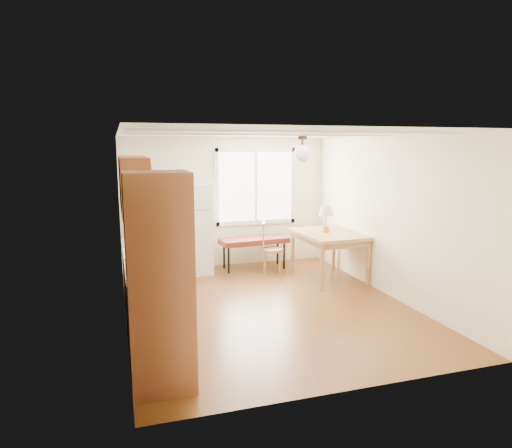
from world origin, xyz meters
name	(u,v)px	position (x,y,z in m)	size (l,w,h in m)	color
room_shell	(267,222)	(0.00, 0.00, 1.25)	(4.60, 5.60, 2.62)	#532C11
kitchen_run	(149,271)	(-1.72, -0.63, 0.84)	(0.65, 3.40, 2.20)	brown
window_unit	(256,186)	(0.60, 2.47, 1.55)	(1.64, 0.05, 1.51)	white
pendant_light	(302,152)	(0.70, 0.40, 2.24)	(0.26, 0.26, 0.40)	black
refrigerator	(190,229)	(-0.77, 2.12, 0.83)	(0.74, 0.74, 1.66)	white
bench	(254,241)	(0.43, 2.04, 0.54)	(1.34, 0.59, 0.60)	#561B14
dining_table	(329,238)	(1.50, 1.02, 0.73)	(1.04, 1.37, 0.84)	#A1713E
chair	(268,244)	(0.62, 1.78, 0.53)	(0.45, 0.45, 0.93)	#A1713E
table_lamp	(326,213)	(1.46, 1.07, 1.18)	(0.27, 0.27, 0.48)	#CA8F40
coffee_maker	(152,267)	(-1.72, -1.15, 1.02)	(0.20, 0.24, 0.33)	black
kettle	(147,255)	(-1.73, -0.46, 1.00)	(0.13, 0.13, 0.25)	red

